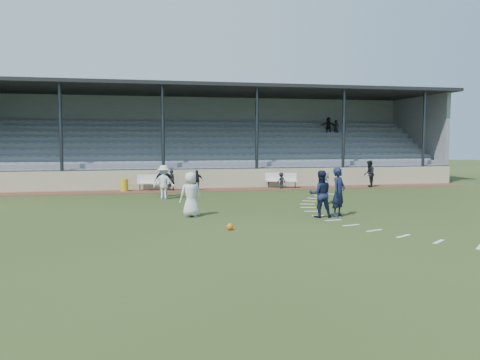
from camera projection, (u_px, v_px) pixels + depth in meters
The scene contains 19 objects.
ground at pixel (253, 218), 18.52m from camera, with size 90.00×90.00×0.00m, color #2D3C18.
cinder_track at pixel (214, 190), 28.76m from camera, with size 34.00×2.00×0.02m, color #573023.
retaining_wall at pixel (211, 179), 29.73m from camera, with size 34.00×0.18×1.20m, color #BDB591.
bench_left at pixel (154, 181), 28.41m from camera, with size 2.03×0.70×0.95m.
bench_right at pixel (281, 179), 29.93m from camera, with size 2.00×1.20×0.95m.
trash_bin at pixel (124, 185), 27.94m from camera, with size 0.46×0.46×0.73m, color gold.
football at pixel (230, 227), 16.04m from camera, with size 0.23×0.23×0.23m, color orange.
player_white_lead at pixel (191, 194), 18.75m from camera, with size 0.89×0.58×1.81m, color silver.
player_navy_lead at pixel (339, 192), 18.78m from camera, with size 0.72×0.47×1.98m, color #131936.
player_navy_mid at pixel (320, 194), 18.63m from camera, with size 0.91×0.71×1.88m, color #131936.
player_white_wing at pixel (164, 182), 24.33m from camera, with size 1.14×0.66×1.77m, color silver.
player_navy_wing at pixel (164, 181), 25.30m from camera, with size 0.99×0.41×1.70m, color #131936.
player_white_back at pixel (324, 187), 22.44m from camera, with size 1.53×0.49×1.65m, color silver.
official at pixel (369, 174), 30.36m from camera, with size 0.84×0.65×1.72m, color black.
sub_left_near at pixel (171, 180), 28.28m from camera, with size 0.46×0.30×1.25m, color black.
sub_left_far at pixel (197, 180), 28.48m from camera, with size 0.71×0.30×1.22m, color black.
sub_right at pixel (281, 180), 29.45m from camera, with size 0.65×0.37×1.00m, color black.
grandstand at pixel (202, 152), 34.19m from camera, with size 34.60×9.00×6.61m.
penalty_arc at pixel (350, 214), 19.35m from camera, with size 3.89×14.63×0.01m.
Camera 1 is at (-4.20, -17.83, 3.12)m, focal length 35.00 mm.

